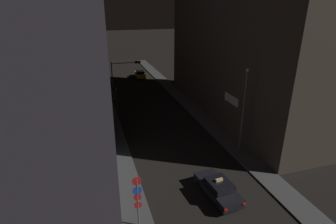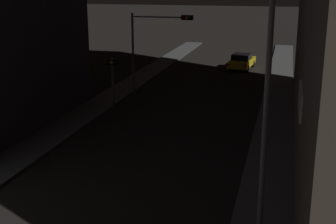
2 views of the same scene
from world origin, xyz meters
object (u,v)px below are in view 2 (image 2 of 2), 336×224
Objects in this scene: traffic_light_left_kerb at (112,73)px; far_car at (242,61)px; street_lamp_near_block at (266,104)px; traffic_light_overhead at (154,38)px.

far_car is at bearing 68.23° from traffic_light_left_kerb.
traffic_light_left_kerb is 0.40× the size of street_lamp_near_block.
traffic_light_overhead is 4.76m from traffic_light_left_kerb.
street_lamp_near_block is at bearing -65.76° from traffic_light_overhead.
traffic_light_overhead is at bearing 69.13° from traffic_light_left_kerb.
traffic_light_overhead is 1.75× the size of traffic_light_left_kerb.
traffic_light_left_kerb is (-1.58, -4.13, -1.77)m from traffic_light_overhead.
traffic_light_overhead is 0.71× the size of street_lamp_near_block.
far_car is 0.79× the size of traffic_light_overhead.
traffic_light_left_kerb is at bearing 124.25° from street_lamp_near_block.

